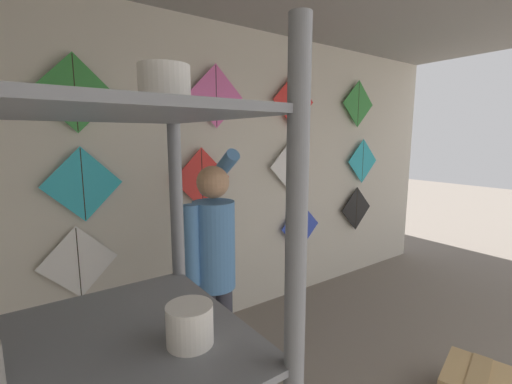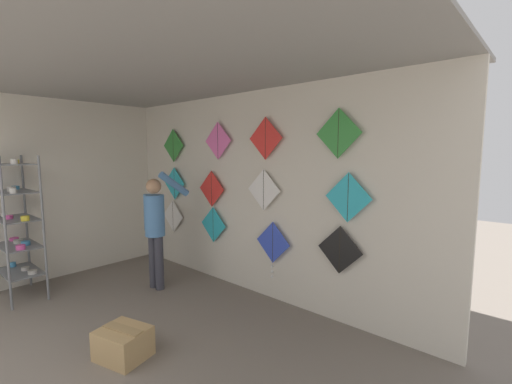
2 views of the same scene
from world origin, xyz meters
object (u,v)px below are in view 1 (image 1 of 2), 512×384
Objects in this scene: shopkeeper at (214,261)px; kite_11 at (358,104)px; kite_5 at (202,179)px; kite_2 at (300,230)px; kite_7 at (363,161)px; kite_4 at (83,185)px; kite_8 at (75,93)px; kite_0 at (79,262)px; kite_10 at (294,101)px; kite_1 at (206,238)px; kite_3 at (356,209)px; kite_6 at (291,166)px; kite_9 at (216,96)px.

shopkeeper is 2.84m from kite_11.
shopkeeper is 3.09× the size of kite_5.
kite_7 reaches higher than kite_2.
kite_8 is at bearing 180.00° from kite_4.
kite_0 is 1.00× the size of kite_5.
kite_5 is 1.17m from kite_8.
kite_10 is at bearing 0.00° from kite_5.
kite_1 is 1.00× the size of kite_3.
kite_3 is 1.69m from kite_10.
kite_8 is 1.00× the size of kite_11.
kite_10 is at bearing 0.00° from kite_6.
kite_8 is (-0.00, 0.00, 0.65)m from kite_4.
kite_10 is at bearing 24.45° from shopkeeper.
kite_2 is at bearing 22.26° from shopkeeper.
kite_10 reaches higher than kite_5.
shopkeeper is at bearing -163.05° from kite_7.
kite_6 is 1.00× the size of kite_8.
kite_11 reaches higher than kite_7.
shopkeeper is 2.75m from kite_7.
kite_11 reaches higher than kite_0.
kite_5 is 2.25m from kite_11.
shopkeeper is 3.09× the size of kite_9.
kite_1 is (0.35, 0.79, -0.10)m from shopkeeper.
kite_6 is 0.68m from kite_10.
kite_1 is 1.00× the size of kite_11.
kite_2 is at bearing -0.03° from kite_4.
kite_5 is 1.05m from kite_6.
kite_11 is at bearing 0.00° from kite_0.
kite_3 is at bearing 0.00° from kite_0.
kite_8 is at bearing 180.00° from kite_6.
kite_1 is 1.19m from kite_6.
kite_2 is (2.24, -0.00, -0.11)m from kite_0.
kite_0 is 2.47m from kite_10.
kite_8 reaches higher than kite_1.
kite_1 is at bearing 0.00° from kite_8.
kite_6 is at bearing 180.00° from kite_7.
kite_7 is (2.26, 0.00, 0.07)m from kite_5.
kite_6 is 1.21m from kite_7.
kite_7 reaches higher than kite_6.
kite_7 is at bearing 0.00° from kite_8.
kite_8 reaches higher than kite_0.
kite_5 is at bearing 0.00° from kite_4.
kite_6 reaches higher than kite_3.
kite_3 is 1.30m from kite_11.
kite_2 is 1.41m from kite_10.
kite_5 reaches higher than kite_0.
kite_7 is (1.05, 0.00, 0.73)m from kite_2.
kite_8 is (-0.64, 0.79, 1.13)m from shopkeeper.
kite_0 is 3.35m from kite_7.
kite_4 is 1.00× the size of kite_9.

